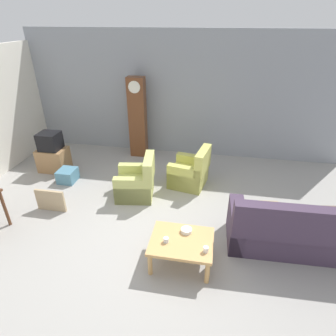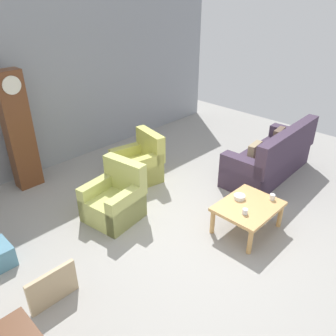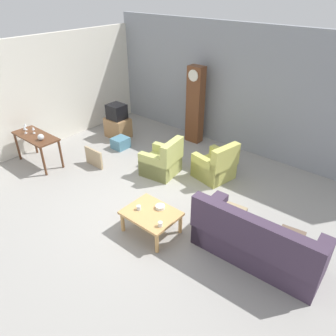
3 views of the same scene
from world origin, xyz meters
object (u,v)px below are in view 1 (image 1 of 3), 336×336
cup_white_porcelain (206,249)px  cup_blue_rimmed (166,240)px  bowl_white_stacked (186,230)px  armchair_olive_near (137,183)px  tv_crt (50,141)px  couch_floral (294,232)px  coffee_table_wood (182,243)px  grandfather_clock (138,118)px  storage_box_blue (68,175)px  tv_stand_cabinet (54,159)px  framed_picture_leaning (51,200)px  armchair_olive_far (190,173)px

cup_white_porcelain → cup_blue_rimmed: size_ratio=1.11×
cup_white_porcelain → bowl_white_stacked: 0.49m
armchair_olive_near → tv_crt: (-2.37, 0.74, 0.48)m
couch_floral → coffee_table_wood: 1.88m
couch_floral → cup_blue_rimmed: size_ratio=26.59×
cup_blue_rimmed → tv_crt: bearing=143.1°
grandfather_clock → cup_blue_rimmed: size_ratio=26.53×
storage_box_blue → bowl_white_stacked: size_ratio=2.40×
tv_stand_cabinet → framed_picture_leaning: bearing=-62.1°
couch_floral → cup_white_porcelain: (-1.40, -0.79, 0.14)m
cup_blue_rimmed → framed_picture_leaning: bearing=159.5°
coffee_table_wood → bowl_white_stacked: (0.05, 0.20, 0.09)m
armchair_olive_far → bowl_white_stacked: 2.14m
couch_floral → armchair_olive_far: (-1.89, 1.71, -0.05)m
tv_crt → cup_white_porcelain: 4.73m
cup_white_porcelain → bowl_white_stacked: bearing=131.3°
tv_crt → cup_blue_rimmed: size_ratio=5.99×
bowl_white_stacked → couch_floral: bearing=13.7°
couch_floral → armchair_olive_near: couch_floral is taller
coffee_table_wood → tv_crt: 4.33m
coffee_table_wood → cup_white_porcelain: 0.43m
tv_crt → bowl_white_stacked: bearing=-31.7°
framed_picture_leaning → cup_blue_rimmed: 2.69m
tv_crt → bowl_white_stacked: 4.25m
framed_picture_leaning → storage_box_blue: size_ratio=1.43×
tv_stand_cabinet → tv_crt: size_ratio=1.42×
storage_box_blue → cup_blue_rimmed: cup_blue_rimmed is taller
couch_floral → cup_blue_rimmed: 2.12m
couch_floral → bowl_white_stacked: (-1.72, -0.42, 0.12)m
tv_stand_cabinet → bowl_white_stacked: bearing=-31.7°
couch_floral → tv_stand_cabinet: (-5.33, 1.81, -0.07)m
bowl_white_stacked → cup_white_porcelain: bearing=-48.7°
grandfather_clock → framed_picture_leaning: 3.10m
grandfather_clock → framed_picture_leaning: (-1.04, -2.79, -0.84)m
coffee_table_wood → tv_stand_cabinet: tv_stand_cabinet is taller
tv_stand_cabinet → tv_crt: (0.00, 0.00, 0.50)m
grandfather_clock → storage_box_blue: (-1.27, -1.69, -0.92)m
cup_blue_rimmed → armchair_olive_near: bearing=118.7°
armchair_olive_near → framed_picture_leaning: size_ratio=1.53×
couch_floral → tv_crt: (-5.33, 1.81, 0.43)m
tv_crt → cup_blue_rimmed: bearing=-36.9°
framed_picture_leaning → cup_white_porcelain: size_ratio=6.73×
framed_picture_leaning → cup_blue_rimmed: (2.51, -0.94, 0.26)m
grandfather_clock → tv_stand_cabinet: bearing=-146.7°
tv_stand_cabinet → bowl_white_stacked: 4.25m
armchair_olive_far → tv_stand_cabinet: 3.44m
tv_stand_cabinet → cup_white_porcelain: tv_stand_cabinet is taller
couch_floral → cup_white_porcelain: size_ratio=23.87×
cup_white_porcelain → cup_blue_rimmed: bearing=171.2°
storage_box_blue → coffee_table_wood: bearing=-33.4°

